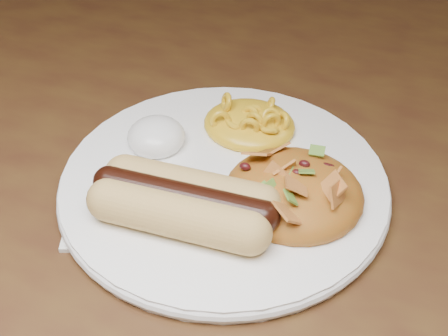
% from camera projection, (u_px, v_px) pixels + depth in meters
% --- Properties ---
extents(table, '(1.60, 0.90, 0.75)m').
position_uv_depth(table, '(261.00, 225.00, 0.61)').
color(table, '#493115').
rests_on(table, floor).
extents(plate, '(0.35, 0.35, 0.01)m').
position_uv_depth(plate, '(224.00, 184.00, 0.51)').
color(plate, white).
rests_on(plate, table).
extents(hotdog, '(0.12, 0.07, 0.03)m').
position_uv_depth(hotdog, '(184.00, 202.00, 0.46)').
color(hotdog, tan).
rests_on(hotdog, plate).
extents(mac_and_cheese, '(0.10, 0.10, 0.03)m').
position_uv_depth(mac_and_cheese, '(250.00, 114.00, 0.54)').
color(mac_and_cheese, gold).
rests_on(mac_and_cheese, plate).
extents(sour_cream, '(0.06, 0.06, 0.03)m').
position_uv_depth(sour_cream, '(156.00, 130.00, 0.53)').
color(sour_cream, white).
rests_on(sour_cream, plate).
extents(taco_salad, '(0.11, 0.10, 0.05)m').
position_uv_depth(taco_salad, '(295.00, 182.00, 0.47)').
color(taco_salad, red).
rests_on(taco_salad, plate).
extents(fork, '(0.07, 0.14, 0.00)m').
position_uv_depth(fork, '(82.00, 204.00, 0.50)').
color(fork, silver).
rests_on(fork, table).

